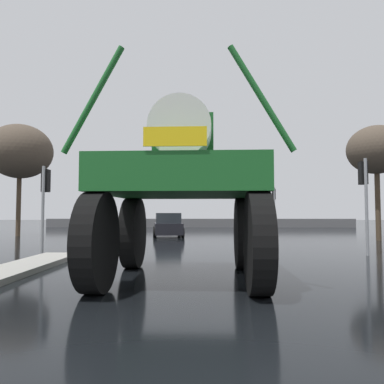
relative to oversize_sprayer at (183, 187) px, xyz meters
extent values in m
plane|color=black|center=(0.57, 11.44, -2.15)|extent=(120.00, 120.00, 0.00)
cylinder|color=black|center=(-1.48, 1.75, -1.18)|extent=(0.48, 1.95, 1.94)
cylinder|color=black|center=(1.60, 1.64, -1.18)|extent=(0.48, 1.95, 1.94)
cylinder|color=black|center=(-1.60, -1.59, -1.18)|extent=(0.48, 1.95, 1.94)
cylinder|color=black|center=(1.48, -1.71, -1.18)|extent=(0.48, 1.95, 1.94)
cube|color=#195B23|center=(0.00, 0.02, 0.16)|extent=(3.72, 4.18, 0.74)
cube|color=#154E1E|center=(0.02, 0.44, 1.12)|extent=(1.47, 1.48, 1.17)
cylinder|color=silver|center=(-0.02, -0.56, 1.19)|extent=(1.37, 1.38, 1.33)
cylinder|color=#195B23|center=(-1.68, -1.74, 1.55)|extent=(1.21, 0.16, 2.10)
cylinder|color=#195B23|center=(1.55, -1.86, 1.54)|extent=(1.28, 0.17, 2.07)
cube|color=yellow|center=(-0.07, -2.03, 0.78)|extent=(1.17, 0.08, 0.36)
cube|color=black|center=(-1.61, 15.55, -1.62)|extent=(2.21, 4.28, 0.70)
cube|color=#23282D|center=(-1.59, 15.40, -0.95)|extent=(1.82, 2.28, 0.64)
cylinder|color=black|center=(-2.62, 16.78, -1.85)|extent=(0.26, 0.62, 0.60)
cylinder|color=black|center=(-0.94, 17.00, -1.85)|extent=(0.26, 0.62, 0.60)
cylinder|color=black|center=(-2.28, 14.10, -1.85)|extent=(0.26, 0.62, 0.60)
cylinder|color=black|center=(-0.59, 14.32, -1.85)|extent=(0.26, 0.62, 0.60)
cylinder|color=gray|center=(-5.31, 4.77, -0.53)|extent=(0.11, 0.11, 3.24)
cube|color=black|center=(-5.31, 4.99, 0.58)|extent=(0.24, 0.32, 0.84)
sphere|color=red|center=(-5.31, 5.18, 0.85)|extent=(0.17, 0.17, 0.17)
sphere|color=#3C2403|center=(-5.31, 5.18, 0.58)|extent=(0.17, 0.17, 0.17)
sphere|color=black|center=(-5.31, 5.18, 0.31)|extent=(0.17, 0.17, 0.17)
cylinder|color=gray|center=(6.41, 4.77, -0.39)|extent=(0.11, 0.11, 3.51)
cube|color=black|center=(6.41, 4.99, 0.84)|extent=(0.24, 0.32, 0.84)
sphere|color=red|center=(6.41, 5.18, 1.11)|extent=(0.17, 0.17, 0.17)
sphere|color=#3C2403|center=(6.41, 5.18, 0.84)|extent=(0.17, 0.17, 0.17)
sphere|color=black|center=(6.41, 5.18, 0.57)|extent=(0.17, 0.17, 0.17)
cylinder|color=gray|center=(6.47, 21.26, -0.37)|extent=(0.11, 0.11, 3.56)
cube|color=black|center=(6.47, 21.47, 0.89)|extent=(0.24, 0.32, 0.84)
sphere|color=red|center=(6.47, 21.66, 1.16)|extent=(0.17, 0.17, 0.17)
sphere|color=#3C2403|center=(6.47, 21.66, 0.89)|extent=(0.17, 0.17, 0.17)
sphere|color=black|center=(6.47, 21.66, 0.62)|extent=(0.17, 0.17, 0.17)
cylinder|color=gray|center=(-4.73, 21.26, -0.38)|extent=(0.11, 0.11, 3.53)
cube|color=black|center=(-4.73, 21.47, 0.86)|extent=(0.24, 0.32, 0.84)
sphere|color=red|center=(-4.73, 21.66, 1.13)|extent=(0.17, 0.17, 0.17)
sphere|color=#3C2403|center=(-4.73, 21.66, 0.86)|extent=(0.17, 0.17, 0.17)
sphere|color=black|center=(-4.73, 21.66, 0.59)|extent=(0.17, 0.17, 0.17)
cylinder|color=#473828|center=(-11.46, 15.66, -0.08)|extent=(0.29, 0.29, 4.13)
ellipsoid|color=brown|center=(-11.46, 15.66, 3.45)|extent=(4.22, 4.22, 3.58)
cylinder|color=#473828|center=(10.39, 12.25, -0.17)|extent=(0.28, 0.28, 3.96)
ellipsoid|color=brown|center=(10.39, 12.25, 2.93)|extent=(3.20, 3.20, 2.72)
cube|color=#59595B|center=(0.57, 30.70, -1.70)|extent=(32.53, 0.24, 0.90)
camera|label=1|loc=(0.34, -8.79, -0.61)|focal=35.05mm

